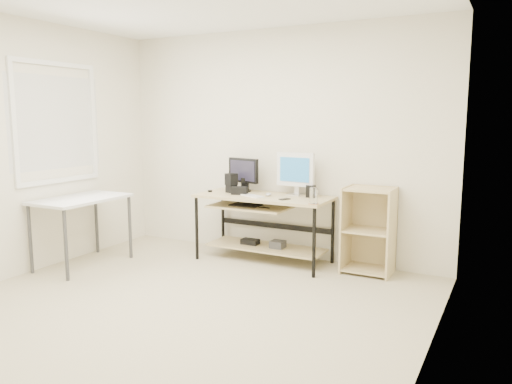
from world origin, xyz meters
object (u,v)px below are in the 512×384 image
object	(u,v)px
shelf_unit	(370,230)
white_imac	(295,171)
side_table	(81,205)
audio_controller	(245,185)
desk	(262,214)
black_monitor	(243,172)

from	to	relation	value
shelf_unit	white_imac	distance (m)	1.03
white_imac	side_table	bearing A→B (deg)	-144.35
shelf_unit	audio_controller	xyz separation A→B (m)	(-1.47, -0.03, 0.38)
desk	side_table	xyz separation A→B (m)	(-1.65, -1.06, 0.13)
white_imac	audio_controller	bearing A→B (deg)	-172.43
desk	shelf_unit	xyz separation A→B (m)	(1.18, 0.16, -0.09)
desk	side_table	world-z (taller)	same
white_imac	black_monitor	bearing A→B (deg)	-173.95
audio_controller	shelf_unit	bearing A→B (deg)	-9.40
audio_controller	desk	bearing A→B (deg)	-35.41
black_monitor	white_imac	distance (m)	0.65
shelf_unit	black_monitor	bearing A→B (deg)	-179.60
black_monitor	white_imac	size ratio (longest dim) A/B	0.89
desk	black_monitor	bearing A→B (deg)	154.91
side_table	black_monitor	bearing A→B (deg)	42.22
shelf_unit	audio_controller	size ratio (longest dim) A/B	5.48
desk	audio_controller	size ratio (longest dim) A/B	9.13
desk	side_table	bearing A→B (deg)	-147.35
shelf_unit	audio_controller	bearing A→B (deg)	-179.01
side_table	audio_controller	xyz separation A→B (m)	(1.36, 1.20, 0.16)
shelf_unit	audio_controller	world-z (taller)	audio_controller
black_monitor	audio_controller	world-z (taller)	black_monitor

